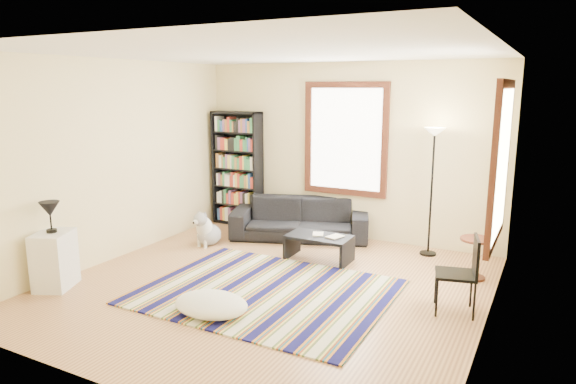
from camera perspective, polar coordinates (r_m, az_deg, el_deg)
The scene contains 21 objects.
floor at distance 6.47m, azimuth -2.10°, elevation -10.83°, with size 5.00×5.00×0.10m, color tan.
ceiling at distance 6.00m, azimuth -2.31°, elevation 15.72°, with size 5.00×5.00×0.10m, color white.
wall_back at distance 8.35m, azimuth 6.58°, elevation 4.54°, with size 5.00×0.10×2.80m, color beige.
wall_front at distance 4.11m, azimuth -20.25°, elevation -3.51°, with size 5.00×0.10×2.80m, color beige.
wall_left at distance 7.65m, azimuth -19.02°, elevation 3.33°, with size 0.10×5.00×2.80m, color beige.
wall_right at distance 5.30m, azimuth 22.46°, elevation -0.39°, with size 0.10×5.00×2.80m, color beige.
window_back at distance 8.25m, azimuth 6.41°, elevation 5.86°, with size 1.20×0.06×1.60m, color white.
window_right at distance 6.06m, azimuth 22.60°, elevation 2.94°, with size 0.06×1.20×1.60m, color white.
rug at distance 6.27m, azimuth -2.46°, elevation -10.99°, with size 2.87×2.29×0.02m, color #0D0D44.
sofa at distance 8.34m, azimuth 1.34°, elevation -2.96°, with size 0.86×2.19×0.64m, color black.
bookshelf at distance 9.10m, azimuth -5.64°, elevation 2.60°, with size 0.90×0.30×2.00m, color black.
coffee_table at distance 7.32m, azimuth 3.46°, elevation -6.21°, with size 0.90×0.50×0.36m, color black.
book_a at distance 7.31m, azimuth 2.76°, elevation -4.69°, with size 0.20×0.15×0.02m, color beige.
book_b at distance 7.25m, azimuth 4.73°, elevation -4.84°, with size 0.17×0.24×0.02m, color beige.
floor_cushion at distance 5.75m, azimuth -8.53°, elevation -12.24°, with size 0.85×0.64×0.21m, color white.
floor_lamp at distance 7.64m, azimuth 15.64°, elevation -0.06°, with size 0.30×0.30×1.86m, color black, non-canonical shape.
side_table at distance 7.02m, azimuth 20.07°, elevation -6.96°, with size 0.40×0.40×0.54m, color #4B1A12.
folding_chair at distance 5.90m, azimuth 18.12°, elevation -8.70°, with size 0.42×0.40×0.86m, color black.
white_cabinet at distance 6.91m, azimuth -24.51°, elevation -6.90°, with size 0.38×0.50×0.70m, color white.
table_lamp at distance 6.77m, azimuth -24.90°, elevation -2.55°, with size 0.24×0.24×0.38m, color black, non-canonical shape.
dog at distance 8.06m, azimuth -8.79°, elevation -3.94°, with size 0.39×0.55×0.55m, color #AAAAAA, non-canonical shape.
Camera 1 is at (2.99, -5.18, 2.42)m, focal length 32.00 mm.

